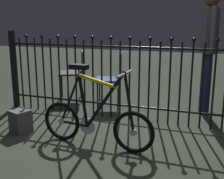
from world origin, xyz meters
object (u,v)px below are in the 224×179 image
at_px(chair_charcoal, 76,70).
at_px(chair_navy, 114,75).
at_px(display_crate, 21,121).
at_px(bicycle, 95,119).
at_px(person_visitor, 209,40).

xyz_separation_m(chair_charcoal, chair_navy, (0.78, -0.23, -0.00)).
xyz_separation_m(chair_charcoal, display_crate, (0.07, -1.64, -0.38)).
xyz_separation_m(bicycle, display_crate, (-1.03, 0.07, -0.17)).
xyz_separation_m(chair_navy, display_crate, (-0.71, -1.41, -0.37)).
distance_m(chair_charcoal, display_crate, 1.69).
relative_size(chair_charcoal, display_crate, 3.04).
height_order(bicycle, chair_charcoal, bicycle).
bearing_deg(bicycle, chair_navy, 102.37).
height_order(bicycle, chair_navy, bicycle).
relative_size(bicycle, person_visitor, 0.74).
relative_size(bicycle, chair_charcoal, 1.56).
height_order(chair_charcoal, chair_navy, chair_navy).
height_order(bicycle, person_visitor, person_visitor).
bearing_deg(chair_charcoal, bicycle, -57.12).
height_order(person_visitor, display_crate, person_visitor).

